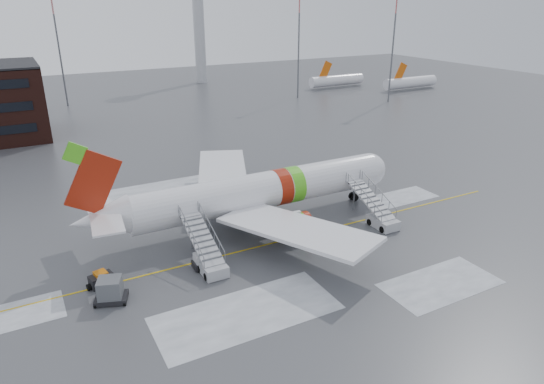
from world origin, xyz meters
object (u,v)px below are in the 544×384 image
airstair_fwd (379,215)px  uld_container (110,291)px  pushback_tug (205,261)px  baggage_tractor (102,280)px  airstair_aft (208,258)px  airliner (255,193)px

airstair_fwd → uld_container: 27.57m
pushback_tug → baggage_tractor: 8.65m
uld_container → airstair_aft: bearing=7.0°
airliner → pushback_tug: bearing=-142.5°
airstair_aft → uld_container: 8.61m
airstair_fwd → pushback_tug: 19.23m
pushback_tug → airliner: bearing=37.5°
airstair_aft → baggage_tractor: airstair_aft is taller
airstair_fwd → uld_container: bearing=-177.8°
airstair_aft → baggage_tractor: bearing=169.4°
airstair_aft → pushback_tug: size_ratio=3.18×
airstair_fwd → airliner: bearing=149.7°
airstair_aft → uld_container: (-8.54, -1.05, -0.14)m
airliner → airstair_fwd: bearing=-30.3°
airliner → uld_container: airliner is taller
pushback_tug → uld_container: 8.45m
uld_container → baggage_tractor: uld_container is taller
baggage_tractor → airstair_fwd: bearing=-3.4°
airliner → pushback_tug: airliner is taller
airliner → uld_container: (-16.37, -7.58, -2.49)m
pushback_tug → uld_container: uld_container is taller
pushback_tug → uld_container: size_ratio=0.84×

